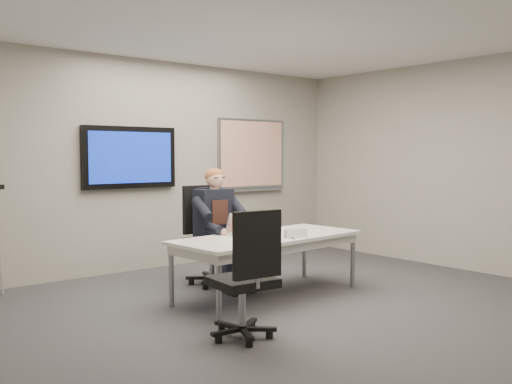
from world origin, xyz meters
TOP-DOWN VIEW (x-y plane):
  - floor at (0.00, 0.00)m, footprint 6.00×6.00m
  - ceiling at (0.00, 0.00)m, footprint 6.00×6.00m
  - wall_back at (0.00, 3.00)m, footprint 6.00×0.02m
  - wall_right at (3.00, 0.00)m, footprint 0.02×6.00m
  - conference_table at (0.04, 0.83)m, footprint 2.21×1.04m
  - tv_display at (-0.50, 2.95)m, footprint 1.30×0.09m
  - whiteboard at (1.55, 2.97)m, footprint 1.25×0.08m
  - office_chair_far at (-0.11, 1.72)m, footprint 0.56×0.56m
  - office_chair_near at (-1.05, -0.16)m, footprint 0.57×0.57m
  - seated_person at (-0.11, 1.45)m, footprint 0.43×0.73m
  - laptop at (-0.12, 1.04)m, footprint 0.37×0.36m
  - name_tent at (0.16, 0.52)m, footprint 0.24×0.15m
  - pen at (0.09, 0.50)m, footprint 0.03×0.12m

SIDE VIEW (x-z plane):
  - floor at x=0.00m, z-range -0.01..0.01m
  - office_chair_near at x=-1.05m, z-range -0.21..0.89m
  - office_chair_far at x=-0.11m, z-range -0.22..0.95m
  - seated_person at x=-0.11m, z-range -0.13..1.25m
  - conference_table at x=0.04m, z-range 0.26..0.92m
  - pen at x=0.09m, z-range 0.66..0.67m
  - name_tent at x=0.16m, z-range 0.66..0.76m
  - laptop at x=-0.12m, z-range 0.60..0.84m
  - wall_back at x=0.00m, z-range 0.00..2.80m
  - wall_right at x=3.00m, z-range 0.00..2.80m
  - tv_display at x=-0.50m, z-range 1.10..1.90m
  - whiteboard at x=1.55m, z-range 0.98..2.08m
  - ceiling at x=0.00m, z-range 2.79..2.81m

